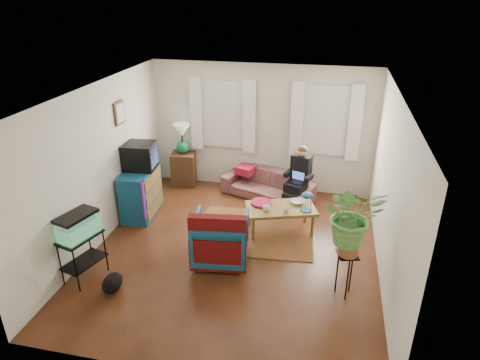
% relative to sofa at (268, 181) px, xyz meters
% --- Properties ---
extents(floor, '(4.50, 5.00, 0.01)m').
position_rel_sofa_xyz_m(floor, '(-0.22, -2.05, -0.36)').
color(floor, '#4F2B14').
rests_on(floor, ground).
extents(ceiling, '(4.50, 5.00, 0.01)m').
position_rel_sofa_xyz_m(ceiling, '(-0.22, -2.05, 2.24)').
color(ceiling, white).
rests_on(ceiling, wall_back).
extents(wall_back, '(4.50, 0.01, 2.60)m').
position_rel_sofa_xyz_m(wall_back, '(-0.22, 0.45, 0.94)').
color(wall_back, silver).
rests_on(wall_back, floor).
extents(wall_front, '(4.50, 0.01, 2.60)m').
position_rel_sofa_xyz_m(wall_front, '(-0.22, -4.55, 0.94)').
color(wall_front, silver).
rests_on(wall_front, floor).
extents(wall_left, '(0.01, 5.00, 2.60)m').
position_rel_sofa_xyz_m(wall_left, '(-2.47, -2.05, 0.94)').
color(wall_left, silver).
rests_on(wall_left, floor).
extents(wall_right, '(0.01, 5.00, 2.60)m').
position_rel_sofa_xyz_m(wall_right, '(2.03, -2.05, 0.94)').
color(wall_right, silver).
rests_on(wall_right, floor).
extents(window_left, '(1.08, 0.04, 1.38)m').
position_rel_sofa_xyz_m(window_left, '(-1.02, 0.43, 1.19)').
color(window_left, white).
rests_on(window_left, wall_back).
extents(window_right, '(1.08, 0.04, 1.38)m').
position_rel_sofa_xyz_m(window_right, '(1.03, 0.43, 1.19)').
color(window_right, white).
rests_on(window_right, wall_back).
extents(curtains_left, '(1.36, 0.06, 1.50)m').
position_rel_sofa_xyz_m(curtains_left, '(-1.02, 0.35, 1.19)').
color(curtains_left, white).
rests_on(curtains_left, wall_back).
extents(curtains_right, '(1.36, 0.06, 1.50)m').
position_rel_sofa_xyz_m(curtains_right, '(1.03, 0.35, 1.19)').
color(curtains_right, white).
rests_on(curtains_right, wall_back).
extents(picture_frame, '(0.04, 0.32, 0.40)m').
position_rel_sofa_xyz_m(picture_frame, '(-2.43, -1.20, 1.59)').
color(picture_frame, '#3D2616').
rests_on(picture_frame, wall_left).
extents(area_rug, '(2.12, 1.75, 0.01)m').
position_rel_sofa_xyz_m(area_rug, '(0.00, -1.39, -0.35)').
color(area_rug, brown).
rests_on(area_rug, floor).
extents(sofa, '(1.98, 1.30, 0.72)m').
position_rel_sofa_xyz_m(sofa, '(0.00, 0.00, 0.00)').
color(sofa, brown).
rests_on(sofa, floor).
extents(seated_person, '(0.62, 0.69, 1.10)m').
position_rel_sofa_xyz_m(seated_person, '(0.63, -0.22, 0.19)').
color(seated_person, black).
rests_on(seated_person, sofa).
extents(side_table, '(0.55, 0.55, 0.71)m').
position_rel_sofa_xyz_m(side_table, '(-1.87, 0.25, -0.00)').
color(side_table, '#371E14').
rests_on(side_table, floor).
extents(table_lamp, '(0.41, 0.41, 0.65)m').
position_rel_sofa_xyz_m(table_lamp, '(-1.87, 0.25, 0.66)').
color(table_lamp, white).
rests_on(table_lamp, side_table).
extents(dresser, '(0.58, 1.03, 0.89)m').
position_rel_sofa_xyz_m(dresser, '(-2.21, -1.19, 0.09)').
color(dresser, navy).
rests_on(dresser, floor).
extents(crt_tv, '(0.59, 0.54, 0.48)m').
position_rel_sofa_xyz_m(crt_tv, '(-2.19, -1.09, 0.77)').
color(crt_tv, black).
rests_on(crt_tv, dresser).
extents(aquarium_stand, '(0.52, 0.71, 0.71)m').
position_rel_sofa_xyz_m(aquarium_stand, '(-2.22, -3.18, -0.01)').
color(aquarium_stand, black).
rests_on(aquarium_stand, floor).
extents(aquarium, '(0.47, 0.64, 0.37)m').
position_rel_sofa_xyz_m(aquarium, '(-2.22, -3.18, 0.53)').
color(aquarium, '#7FD899').
rests_on(aquarium, aquarium_stand).
extents(black_cat, '(0.37, 0.45, 0.33)m').
position_rel_sofa_xyz_m(black_cat, '(-1.68, -3.38, -0.19)').
color(black_cat, black).
rests_on(black_cat, floor).
extents(armchair, '(0.91, 0.87, 0.84)m').
position_rel_sofa_xyz_m(armchair, '(-0.38, -2.31, 0.06)').
color(armchair, '#106164').
rests_on(armchair, floor).
extents(serape_throw, '(0.87, 0.30, 0.70)m').
position_rel_sofa_xyz_m(serape_throw, '(-0.34, -2.63, 0.24)').
color(serape_throw, '#9E0A0A').
rests_on(serape_throw, armchair).
extents(coffee_table, '(1.31, 0.97, 0.48)m').
position_rel_sofa_xyz_m(coffee_table, '(0.42, -1.28, -0.12)').
color(coffee_table, brown).
rests_on(coffee_table, floor).
extents(cup_a, '(0.17, 0.17, 0.10)m').
position_rel_sofa_xyz_m(cup_a, '(0.21, -1.47, 0.17)').
color(cup_a, white).
rests_on(cup_a, coffee_table).
extents(cup_b, '(0.13, 0.13, 0.10)m').
position_rel_sofa_xyz_m(cup_b, '(0.53, -1.45, 0.17)').
color(cup_b, beige).
rests_on(cup_b, coffee_table).
extents(bowl, '(0.29, 0.29, 0.06)m').
position_rel_sofa_xyz_m(bowl, '(0.69, -1.08, 0.15)').
color(bowl, white).
rests_on(bowl, coffee_table).
extents(snack_tray, '(0.46, 0.46, 0.04)m').
position_rel_sofa_xyz_m(snack_tray, '(0.07, -1.23, 0.14)').
color(snack_tray, '#B21414').
rests_on(snack_tray, coffee_table).
extents(birdcage, '(0.24, 0.24, 0.34)m').
position_rel_sofa_xyz_m(birdcage, '(0.86, -1.30, 0.29)').
color(birdcage, '#115B6B').
rests_on(birdcage, coffee_table).
extents(plant_stand, '(0.35, 0.35, 0.67)m').
position_rel_sofa_xyz_m(plant_stand, '(1.51, -2.76, -0.02)').
color(plant_stand, black).
rests_on(plant_stand, floor).
extents(potted_plant, '(0.91, 0.84, 0.85)m').
position_rel_sofa_xyz_m(potted_plant, '(1.51, -2.76, 0.78)').
color(potted_plant, '#599947').
rests_on(potted_plant, plant_stand).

